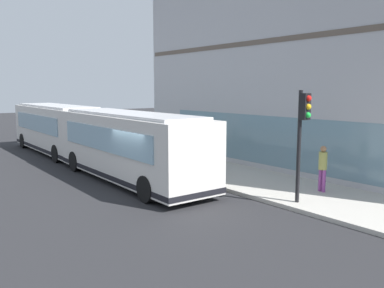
{
  "coord_description": "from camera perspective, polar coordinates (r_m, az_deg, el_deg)",
  "views": [
    {
      "loc": [
        -8.13,
        -13.3,
        4.1
      ],
      "look_at": [
        2.6,
        0.48,
        1.69
      ],
      "focal_mm": 37.62,
      "sensor_mm": 36.0,
      "label": 1
    }
  ],
  "objects": [
    {
      "name": "traffic_light_near_corner",
      "position": [
        14.18,
        15.42,
        2.59
      ],
      "size": [
        0.32,
        0.49,
        3.9
      ],
      "color": "black",
      "rests_on": "sidewalk_curb"
    },
    {
      "name": "sidewalk_curb",
      "position": [
        18.87,
        5.79,
        -4.51
      ],
      "size": [
        4.06,
        40.0,
        0.15
      ],
      "primitive_type": "cube",
      "color": "#B2ADA3",
      "rests_on": "ground"
    },
    {
      "name": "pedestrian_walking_along_curb",
      "position": [
        23.1,
        -7.91,
        0.46
      ],
      "size": [
        0.32,
        0.32,
        1.75
      ],
      "color": "#8C3F8C",
      "rests_on": "sidewalk_curb"
    },
    {
      "name": "city_bus_far_down_street",
      "position": [
        27.15,
        -18.69,
        2.06
      ],
      "size": [
        2.77,
        10.09,
        3.07
      ],
      "color": "silver",
      "rests_on": "ground"
    },
    {
      "name": "pedestrian_near_building_entrance",
      "position": [
        21.66,
        0.02,
        0.17
      ],
      "size": [
        0.32,
        0.32,
        1.82
      ],
      "color": "#99994C",
      "rests_on": "sidewalk_curb"
    },
    {
      "name": "pedestrian_by_light_pole",
      "position": [
        16.25,
        18.04,
        -2.88
      ],
      "size": [
        0.32,
        0.32,
        1.79
      ],
      "color": "#8C3F8C",
      "rests_on": "sidewalk_curb"
    },
    {
      "name": "fire_hydrant",
      "position": [
        19.11,
        3.66,
        -2.99
      ],
      "size": [
        0.35,
        0.35,
        0.74
      ],
      "color": "red",
      "rests_on": "sidewalk_curb"
    },
    {
      "name": "building_corner",
      "position": [
        22.95,
        16.9,
        11.65
      ],
      "size": [
        7.74,
        19.74,
        11.53
      ],
      "color": "#A8A8AD",
      "rests_on": "ground"
    },
    {
      "name": "city_bus_nearside",
      "position": [
        18.0,
        -8.88,
        -0.38
      ],
      "size": [
        2.74,
        10.08,
        3.07
      ],
      "color": "silver",
      "rests_on": "ground"
    },
    {
      "name": "ground",
      "position": [
        16.12,
        -6.31,
        -6.94
      ],
      "size": [
        120.0,
        120.0,
        0.0
      ],
      "primitive_type": "plane",
      "color": "#262628"
    }
  ]
}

